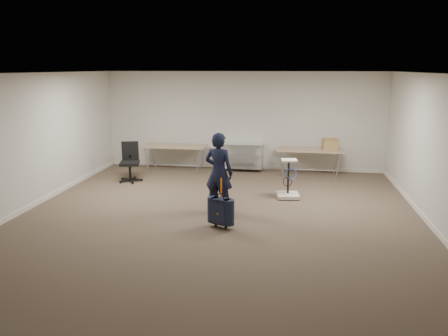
# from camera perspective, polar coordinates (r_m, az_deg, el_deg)

# --- Properties ---
(ground) EXTENTS (9.00, 9.00, 0.00)m
(ground) POSITION_cam_1_polar(r_m,az_deg,el_deg) (8.59, -0.93, -6.75)
(ground) COLOR #433728
(ground) RESTS_ON ground
(room_shell) EXTENTS (8.00, 9.00, 9.00)m
(room_shell) POSITION_cam_1_polar(r_m,az_deg,el_deg) (9.87, 0.43, -3.79)
(room_shell) COLOR beige
(room_shell) RESTS_ON ground
(folding_table_left) EXTENTS (1.80, 0.75, 0.73)m
(folding_table_left) POSITION_cam_1_polar(r_m,az_deg,el_deg) (12.56, -6.46, 2.72)
(folding_table_left) COLOR tan
(folding_table_left) RESTS_ON ground
(folding_table_right) EXTENTS (1.80, 0.75, 0.73)m
(folding_table_right) POSITION_cam_1_polar(r_m,az_deg,el_deg) (12.14, 11.14, 2.19)
(folding_table_right) COLOR tan
(folding_table_right) RESTS_ON ground
(wire_shelf) EXTENTS (1.22, 0.47, 0.80)m
(wire_shelf) POSITION_cam_1_polar(r_m,az_deg,el_deg) (12.49, 2.32, 1.62)
(wire_shelf) COLOR white
(wire_shelf) RESTS_ON ground
(person) EXTENTS (0.68, 0.54, 1.65)m
(person) POSITION_cam_1_polar(r_m,az_deg,el_deg) (8.86, -0.69, -0.58)
(person) COLOR black
(person) RESTS_ON ground
(suitcase) EXTENTS (0.40, 0.32, 0.95)m
(suitcase) POSITION_cam_1_polar(r_m,az_deg,el_deg) (8.06, -0.43, -5.66)
(suitcase) COLOR black
(suitcase) RESTS_ON ground
(office_chair) EXTENTS (0.62, 0.62, 1.02)m
(office_chair) POSITION_cam_1_polar(r_m,az_deg,el_deg) (11.62, -12.16, -0.19)
(office_chair) COLOR black
(office_chair) RESTS_ON ground
(equipment_cart) EXTENTS (0.55, 0.55, 0.89)m
(equipment_cart) POSITION_cam_1_polar(r_m,az_deg,el_deg) (10.02, 8.39, -2.58)
(equipment_cart) COLOR #EDE3CC
(equipment_cart) RESTS_ON ground
(cardboard_box) EXTENTS (0.44, 0.36, 0.30)m
(cardboard_box) POSITION_cam_1_polar(r_m,az_deg,el_deg) (12.14, 13.70, 3.04)
(cardboard_box) COLOR #9E7E49
(cardboard_box) RESTS_ON folding_table_right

